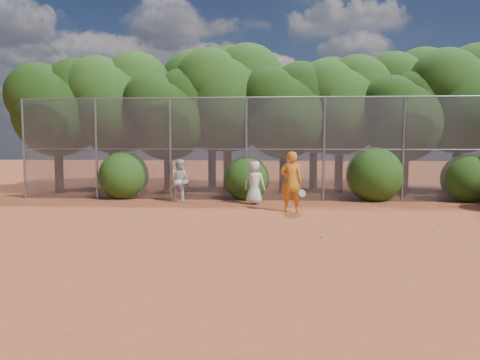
{
  "coord_description": "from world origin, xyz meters",
  "views": [
    {
      "loc": [
        0.03,
        -12.22,
        2.39
      ],
      "look_at": [
        -1.0,
        2.5,
        1.1
      ],
      "focal_mm": 35.0,
      "sensor_mm": 36.0,
      "label": 1
    }
  ],
  "objects": [
    {
      "name": "bush_0",
      "position": [
        -6.0,
        6.3,
        1.0
      ],
      "size": [
        2.0,
        2.0,
        2.0
      ],
      "primitive_type": "sphere",
      "color": "#1E4310",
      "rests_on": "ground"
    },
    {
      "name": "ground",
      "position": [
        0.0,
        0.0,
        0.0
      ],
      "size": [
        80.0,
        80.0,
        0.0
      ],
      "primitive_type": "plane",
      "color": "#9B4323",
      "rests_on": "ground"
    },
    {
      "name": "bush_3",
      "position": [
        7.5,
        6.3,
        0.95
      ],
      "size": [
        1.9,
        1.9,
        1.9
      ],
      "primitive_type": "sphere",
      "color": "#1E4310",
      "rests_on": "ground"
    },
    {
      "name": "tree_4",
      "position": [
        0.55,
        8.24,
        3.76
      ],
      "size": [
        4.19,
        3.64,
        5.73
      ],
      "color": "black",
      "rests_on": "ground"
    },
    {
      "name": "tree_5",
      "position": [
        3.06,
        9.04,
        4.05
      ],
      "size": [
        4.51,
        3.92,
        6.17
      ],
      "color": "black",
      "rests_on": "ground"
    },
    {
      "name": "fence_back",
      "position": [
        -0.12,
        6.0,
        2.05
      ],
      "size": [
        20.05,
        0.09,
        4.03
      ],
      "color": "gray",
      "rests_on": "ground"
    },
    {
      "name": "player_yellow",
      "position": [
        0.64,
        3.1,
        1.0
      ],
      "size": [
        0.89,
        0.58,
        2.0
      ],
      "rotation": [
        0.0,
        0.0,
        3.12
      ],
      "color": "orange",
      "rests_on": "ground"
    },
    {
      "name": "tree_11",
      "position": [
        2.06,
        10.64,
        4.16
      ],
      "size": [
        4.64,
        4.03,
        6.35
      ],
      "color": "black",
      "rests_on": "ground"
    },
    {
      "name": "player_white",
      "position": [
        -3.53,
        5.4,
        0.82
      ],
      "size": [
        0.97,
        0.89,
        1.63
      ],
      "rotation": [
        0.0,
        0.0,
        2.74
      ],
      "color": "silver",
      "rests_on": "ground"
    },
    {
      "name": "tree_1",
      "position": [
        -6.94,
        8.54,
        4.16
      ],
      "size": [
        4.64,
        4.03,
        6.35
      ],
      "color": "black",
      "rests_on": "ground"
    },
    {
      "name": "ball_4",
      "position": [
        1.15,
        1.35,
        0.03
      ],
      "size": [
        0.07,
        0.07,
        0.07
      ],
      "primitive_type": "sphere",
      "color": "#BFD526",
      "rests_on": "ground"
    },
    {
      "name": "bush_2",
      "position": [
        4.0,
        6.3,
        1.1
      ],
      "size": [
        2.2,
        2.2,
        2.2
      ],
      "primitive_type": "sphere",
      "color": "#1E4310",
      "rests_on": "ground"
    },
    {
      "name": "tree_6",
      "position": [
        5.55,
        8.03,
        3.47
      ],
      "size": [
        3.86,
        3.36,
        5.29
      ],
      "color": "black",
      "rests_on": "ground"
    },
    {
      "name": "tree_10",
      "position": [
        -2.93,
        11.05,
        4.63
      ],
      "size": [
        5.15,
        4.48,
        7.06
      ],
      "color": "black",
      "rests_on": "ground"
    },
    {
      "name": "tree_3",
      "position": [
        -1.94,
        8.84,
        4.4
      ],
      "size": [
        4.89,
        4.26,
        6.7
      ],
      "color": "black",
      "rests_on": "ground"
    },
    {
      "name": "tree_0",
      "position": [
        -9.44,
        8.04,
        3.93
      ],
      "size": [
        4.38,
        3.81,
        6.0
      ],
      "color": "black",
      "rests_on": "ground"
    },
    {
      "name": "ball_0",
      "position": [
        3.63,
        1.1,
        0.03
      ],
      "size": [
        0.07,
        0.07,
        0.07
      ],
      "primitive_type": "sphere",
      "color": "#BFD526",
      "rests_on": "ground"
    },
    {
      "name": "player_teen",
      "position": [
        -0.63,
        4.83,
        0.82
      ],
      "size": [
        0.9,
        0.7,
        1.64
      ],
      "rotation": [
        0.0,
        0.0,
        2.88
      ],
      "color": "silver",
      "rests_on": "ground"
    },
    {
      "name": "tree_7",
      "position": [
        8.06,
        8.64,
        4.28
      ],
      "size": [
        4.77,
        4.14,
        6.53
      ],
      "color": "black",
      "rests_on": "ground"
    },
    {
      "name": "ball_1",
      "position": [
        3.52,
        3.69,
        0.03
      ],
      "size": [
        0.07,
        0.07,
        0.07
      ],
      "primitive_type": "sphere",
      "color": "#BFD526",
      "rests_on": "ground"
    },
    {
      "name": "ball_6",
      "position": [
        0.63,
        2.73,
        0.03
      ],
      "size": [
        0.07,
        0.07,
        0.07
      ],
      "primitive_type": "sphere",
      "color": "#BFD526",
      "rests_on": "ground"
    },
    {
      "name": "tree_2",
      "position": [
        -4.45,
        7.83,
        3.58
      ],
      "size": [
        3.99,
        3.47,
        5.47
      ],
      "color": "black",
      "rests_on": "ground"
    },
    {
      "name": "ball_2",
      "position": [
        1.23,
        -0.88,
        0.03
      ],
      "size": [
        0.07,
        0.07,
        0.07
      ],
      "primitive_type": "sphere",
      "color": "#BFD526",
      "rests_on": "ground"
    },
    {
      "name": "ball_3",
      "position": [
        4.22,
        0.15,
        0.03
      ],
      "size": [
        0.07,
        0.07,
        0.07
      ],
      "primitive_type": "sphere",
      "color": "#BFD526",
      "rests_on": "ground"
    },
    {
      "name": "tree_12",
      "position": [
        6.56,
        11.24,
        4.51
      ],
      "size": [
        5.02,
        4.37,
        6.88
      ],
      "color": "black",
      "rests_on": "ground"
    },
    {
      "name": "ball_5",
      "position": [
        3.36,
        4.71,
        0.03
      ],
      "size": [
        0.07,
        0.07,
        0.07
      ],
      "primitive_type": "sphere",
      "color": "#BFD526",
      "rests_on": "ground"
    },
    {
      "name": "tree_9",
      "position": [
        -7.94,
        10.84,
        4.34
      ],
      "size": [
        4.83,
        4.2,
        6.62
      ],
      "color": "black",
      "rests_on": "ground"
    },
    {
      "name": "bush_1",
      "position": [
        -1.0,
        6.3,
        0.9
      ],
      "size": [
        1.8,
        1.8,
        1.8
      ],
      "primitive_type": "sphere",
      "color": "#1E4310",
      "rests_on": "ground"
    }
  ]
}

